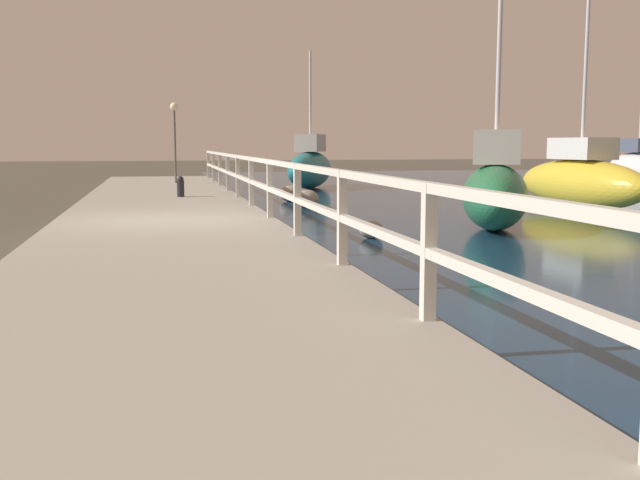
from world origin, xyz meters
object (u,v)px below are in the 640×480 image
at_px(mooring_bollard, 181,186).
at_px(sailboat_teal, 310,167).
at_px(sailboat_yellow, 581,180).
at_px(dock_lamp, 174,121).
at_px(sailboat_white, 638,167).
at_px(sailboat_green, 495,191).

height_order(mooring_bollard, sailboat_teal, sailboat_teal).
bearing_deg(sailboat_yellow, mooring_bollard, 163.01).
height_order(mooring_bollard, sailboat_yellow, sailboat_yellow).
xyz_separation_m(dock_lamp, sailboat_teal, (4.92, 1.17, -1.62)).
height_order(dock_lamp, sailboat_white, sailboat_white).
bearing_deg(sailboat_green, sailboat_white, 70.44).
bearing_deg(mooring_bollard, sailboat_yellow, -11.88).
relative_size(dock_lamp, sailboat_teal, 0.50).
xyz_separation_m(dock_lamp, sailboat_white, (17.73, -0.07, -1.65)).
relative_size(sailboat_yellow, sailboat_green, 0.90).
bearing_deg(dock_lamp, sailboat_green, -65.58).
distance_m(mooring_bollard, sailboat_white, 19.00).
xyz_separation_m(sailboat_yellow, sailboat_white, (7.86, 8.78, 0.03)).
bearing_deg(sailboat_white, sailboat_green, -127.61).
relative_size(dock_lamp, sailboat_yellow, 0.42).
relative_size(dock_lamp, sailboat_green, 0.38).
bearing_deg(mooring_bollard, dock_lamp, 89.51).
xyz_separation_m(sailboat_yellow, sailboat_teal, (-4.95, 10.02, 0.05)).
xyz_separation_m(mooring_bollard, dock_lamp, (0.06, 6.76, 1.83)).
bearing_deg(mooring_bollard, sailboat_teal, 57.86).
bearing_deg(dock_lamp, sailboat_teal, 13.36).
relative_size(mooring_bollard, sailboat_green, 0.07).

